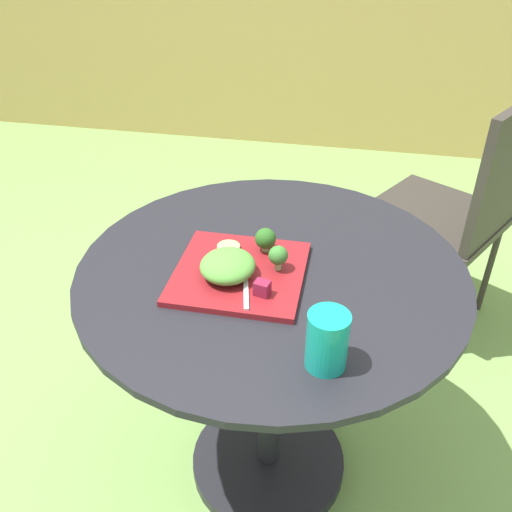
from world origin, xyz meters
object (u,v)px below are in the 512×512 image
object	(u,v)px
patio_chair	(464,202)
fork	(246,281)
drinking_glass	(327,343)
salad_plate	(240,273)

from	to	relation	value
patio_chair	fork	world-z (taller)	patio_chair
patio_chair	drinking_glass	bearing A→B (deg)	-110.39
patio_chair	fork	size ratio (longest dim) A/B	5.85
salad_plate	drinking_glass	size ratio (longest dim) A/B	2.48
salad_plate	drinking_glass	xyz separation A→B (m)	(0.21, -0.23, 0.04)
salad_plate	fork	bearing A→B (deg)	-60.84
drinking_glass	fork	world-z (taller)	drinking_glass
salad_plate	drinking_glass	world-z (taller)	drinking_glass
salad_plate	fork	world-z (taller)	fork
fork	drinking_glass	bearing A→B (deg)	-45.77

